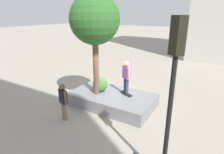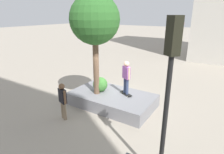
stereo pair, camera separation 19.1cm
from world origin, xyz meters
name	(u,v)px [view 2 (the right image)]	position (x,y,z in m)	size (l,w,h in m)	color
ground_plane	(116,102)	(0.00, 0.00, 0.00)	(120.00, 120.00, 0.00)	#9E9384
planter_ledge	(112,99)	(-0.02, 0.40, 0.30)	(4.16, 2.41, 0.61)	gray
plaza_tree	(95,20)	(0.68, 0.74, 4.15)	(2.27, 2.27, 4.73)	brown
boxwood_shrub	(100,84)	(0.68, 0.42, 0.98)	(0.75, 0.75, 0.75)	#3D7A33
skateboard	(126,94)	(-0.65, 0.11, 0.66)	(0.81, 0.54, 0.07)	black
skateboarder	(126,75)	(-0.65, 0.11, 1.63)	(0.50, 0.37, 1.64)	navy
traffic_light_median	(170,79)	(-3.61, 3.58, 3.02)	(0.37, 0.37, 4.43)	black
pedestrian_crossing	(63,99)	(1.07, 2.65, 0.96)	(0.54, 0.32, 1.66)	#847056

